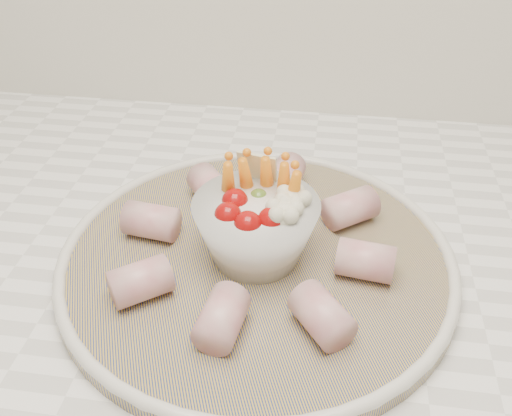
# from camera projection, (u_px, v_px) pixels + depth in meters

# --- Properties ---
(serving_platter) EXTENTS (0.51, 0.51, 0.02)m
(serving_platter) POSITION_uv_depth(u_px,v_px,m) (257.00, 258.00, 0.57)
(serving_platter) COLOR navy
(serving_platter) RESTS_ON kitchen_counter
(veggie_bowl) EXTENTS (0.12, 0.12, 0.10)m
(veggie_bowl) POSITION_uv_depth(u_px,v_px,m) (257.00, 225.00, 0.54)
(veggie_bowl) COLOR silver
(veggie_bowl) RESTS_ON serving_platter
(cured_meat_rolls) EXTENTS (0.27, 0.28, 0.04)m
(cured_meat_rolls) POSITION_uv_depth(u_px,v_px,m) (256.00, 240.00, 0.55)
(cured_meat_rolls) COLOR #B85462
(cured_meat_rolls) RESTS_ON serving_platter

